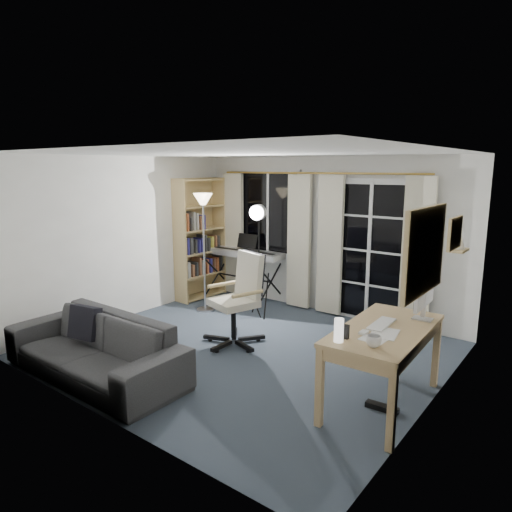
% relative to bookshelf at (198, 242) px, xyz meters
% --- Properties ---
extents(floor, '(4.50, 4.00, 0.02)m').
position_rel_bookshelf_xyz_m(floor, '(2.13, -1.37, -0.99)').
color(floor, '#333C4A').
rests_on(floor, ground).
extents(window, '(1.20, 0.08, 1.40)m').
position_rel_bookshelf_xyz_m(window, '(1.08, 0.60, 0.52)').
color(window, white).
rests_on(window, floor).
extents(french_door, '(1.32, 0.09, 2.11)m').
position_rel_bookshelf_xyz_m(french_door, '(2.88, 0.60, 0.05)').
color(french_door, white).
rests_on(french_door, floor).
extents(curtains, '(3.60, 0.07, 2.13)m').
position_rel_bookshelf_xyz_m(curtains, '(1.99, 0.51, 0.12)').
color(curtains, gold).
rests_on(curtains, floor).
extents(bookshelf, '(0.35, 0.97, 2.06)m').
position_rel_bookshelf_xyz_m(bookshelf, '(0.00, 0.00, 0.00)').
color(bookshelf, tan).
rests_on(bookshelf, floor).
extents(torchiere_lamp, '(0.38, 0.38, 1.85)m').
position_rel_bookshelf_xyz_m(torchiere_lamp, '(0.64, -0.51, 0.51)').
color(torchiere_lamp, '#B2B2B7').
rests_on(torchiere_lamp, floor).
extents(keyboard_piano, '(1.46, 0.73, 1.05)m').
position_rel_bookshelf_xyz_m(keyboard_piano, '(0.74, 0.33, -0.18)').
color(keyboard_piano, black).
rests_on(keyboard_piano, floor).
extents(studio_light, '(0.39, 0.39, 1.74)m').
position_rel_bookshelf_xyz_m(studio_light, '(1.51, -0.27, 0.42)').
color(studio_light, black).
rests_on(studio_light, floor).
extents(office_chair, '(0.81, 0.81, 1.17)m').
position_rel_bookshelf_xyz_m(office_chair, '(1.94, -1.17, -0.29)').
color(office_chair, black).
rests_on(office_chair, floor).
extents(desk, '(0.78, 1.46, 0.77)m').
position_rel_bookshelf_xyz_m(desk, '(4.01, -1.61, -0.30)').
color(desk, tan).
rests_on(desk, floor).
extents(monitor, '(0.19, 0.56, 0.48)m').
position_rel_bookshelf_xyz_m(monitor, '(4.20, -1.16, 0.08)').
color(monitor, silver).
rests_on(monitor, desk).
extents(desk_clutter, '(0.44, 0.88, 0.97)m').
position_rel_bookshelf_xyz_m(desk_clutter, '(3.95, -1.84, -0.37)').
color(desk_clutter, white).
rests_on(desk_clutter, desk).
extents(mug, '(0.13, 0.10, 0.13)m').
position_rel_bookshelf_xyz_m(mug, '(4.11, -2.11, -0.14)').
color(mug, silver).
rests_on(mug, desk).
extents(wall_mirror, '(0.04, 0.94, 0.74)m').
position_rel_bookshelf_xyz_m(wall_mirror, '(4.35, -1.72, 0.57)').
color(wall_mirror, tan).
rests_on(wall_mirror, floor).
extents(framed_print, '(0.03, 0.42, 0.32)m').
position_rel_bookshelf_xyz_m(framed_print, '(4.36, -0.82, 0.62)').
color(framed_print, tan).
rests_on(framed_print, floor).
extents(wall_shelf, '(0.16, 0.30, 0.18)m').
position_rel_bookshelf_xyz_m(wall_shelf, '(4.29, -0.32, 0.43)').
color(wall_shelf, tan).
rests_on(wall_shelf, floor).
extents(sofa, '(2.22, 0.66, 0.87)m').
position_rel_bookshelf_xyz_m(sofa, '(1.30, -2.92, -0.54)').
color(sofa, '#28282A').
rests_on(sofa, floor).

